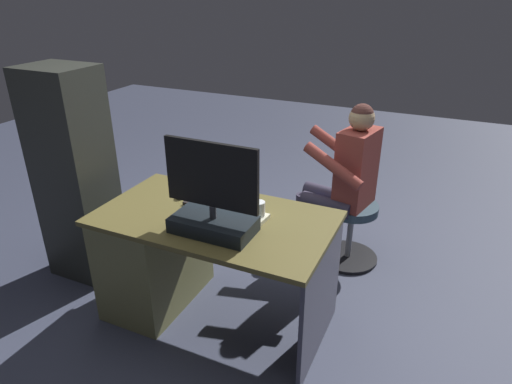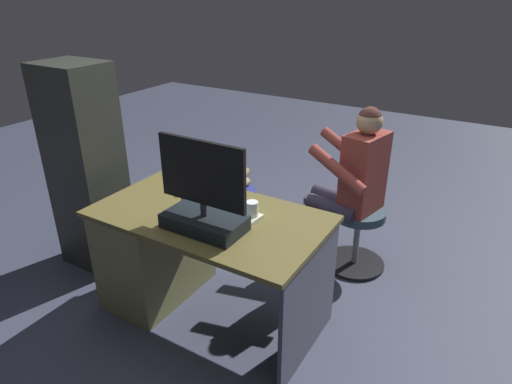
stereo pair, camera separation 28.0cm
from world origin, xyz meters
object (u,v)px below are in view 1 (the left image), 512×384
object	(u,v)px
cup	(259,211)
person	(343,174)
desk	(168,252)
tv_remote	(192,213)
keyboard	(219,205)
monitor	(213,207)
visitor_chair	(350,227)
teddy_bear	(223,174)
computer_mouse	(182,194)
office_chair_teddy	(224,216)

from	to	relation	value
cup	person	size ratio (longest dim) A/B	0.09
desk	tv_remote	world-z (taller)	tv_remote
desk	keyboard	world-z (taller)	keyboard
monitor	cup	distance (m)	0.29
monitor	visitor_chair	distance (m)	1.36
monitor	person	world-z (taller)	monitor
visitor_chair	desk	bearing A→B (deg)	46.48
visitor_chair	person	bearing A→B (deg)	12.01
desk	teddy_bear	size ratio (longest dim) A/B	4.10
tv_remote	visitor_chair	bearing A→B (deg)	-112.74
computer_mouse	teddy_bear	bearing A→B (deg)	-84.06
keyboard	person	world-z (taller)	person
person	cup	bearing A→B (deg)	73.99
desk	computer_mouse	size ratio (longest dim) A/B	14.01
keyboard	office_chair_teddy	bearing A→B (deg)	-62.85
office_chair_teddy	person	size ratio (longest dim) A/B	0.40
keyboard	office_chair_teddy	size ratio (longest dim) A/B	0.87
computer_mouse	office_chair_teddy	xyz separation A→B (m)	(0.07, -0.64, -0.48)
tv_remote	office_chair_teddy	world-z (taller)	tv_remote
monitor	teddy_bear	bearing A→B (deg)	-64.28
desk	keyboard	xyz separation A→B (m)	(-0.31, -0.11, 0.34)
tv_remote	person	size ratio (longest dim) A/B	0.13
visitor_chair	person	distance (m)	0.43
office_chair_teddy	visitor_chair	world-z (taller)	same
tv_remote	visitor_chair	xyz separation A→B (m)	(-0.71, -1.01, -0.45)
monitor	tv_remote	distance (m)	0.27
monitor	office_chair_teddy	size ratio (longest dim) A/B	1.07
person	keyboard	bearing A→B (deg)	57.98
monitor	person	distance (m)	1.19
desk	office_chair_teddy	bearing A→B (deg)	-88.15
keyboard	teddy_bear	xyz separation A→B (m)	(0.34, -0.67, -0.12)
monitor	desk	bearing A→B (deg)	-19.23
keyboard	computer_mouse	bearing A→B (deg)	-4.22
computer_mouse	teddy_bear	distance (m)	0.67
computer_mouse	tv_remote	world-z (taller)	computer_mouse
person	office_chair_teddy	bearing A→B (deg)	12.01
desk	office_chair_teddy	world-z (taller)	desk
desk	computer_mouse	xyz separation A→B (m)	(-0.04, -0.13, 0.35)
computer_mouse	keyboard	bearing A→B (deg)	175.78
desk	teddy_bear	xyz separation A→B (m)	(0.02, -0.79, 0.22)
monitor	office_chair_teddy	world-z (taller)	monitor
monitor	cup	xyz separation A→B (m)	(-0.16, -0.22, -0.09)
desk	computer_mouse	distance (m)	0.37
monitor	teddy_bear	distance (m)	1.07
teddy_bear	visitor_chair	bearing A→B (deg)	-168.65
cup	visitor_chair	bearing A→B (deg)	-110.57
tv_remote	person	xyz separation A→B (m)	(-0.63, -0.99, -0.03)
keyboard	office_chair_teddy	distance (m)	0.88
monitor	office_chair_teddy	bearing A→B (deg)	-64.00
computer_mouse	person	world-z (taller)	person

